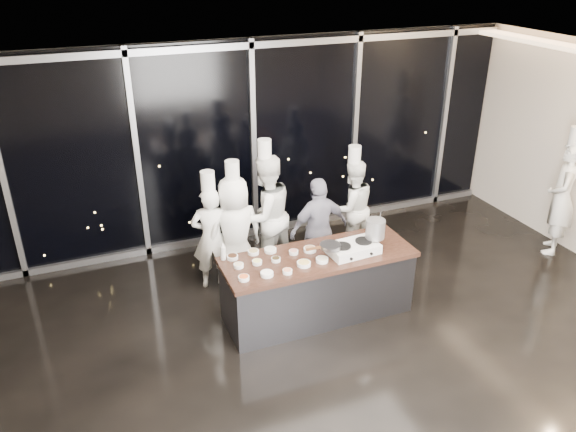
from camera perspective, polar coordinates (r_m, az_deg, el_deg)
name	(u,v)px	position (r m, az deg, el deg)	size (l,w,h in m)	color
ground	(348,355)	(6.93, 6.13, -13.88)	(9.00, 9.00, 0.00)	black
room_shell	(374,178)	(5.86, 8.68, 3.79)	(9.02, 7.02, 3.21)	beige
window_wall	(253,143)	(8.96, -3.61, 7.43)	(8.90, 0.11, 3.20)	black
demo_counter	(318,285)	(7.31, 3.03, -7.01)	(2.46, 0.86, 0.90)	#38383D
stove	(353,248)	(7.14, 6.60, -3.25)	(0.66, 0.44, 0.14)	silver
frying_pan	(330,246)	(6.96, 4.24, -3.06)	(0.47, 0.28, 0.04)	slate
stock_pot	(375,229)	(7.22, 8.86, -1.29)	(0.25, 0.25, 0.25)	#A9A9AB
prep_bowls	(277,260)	(6.91, -1.17, -4.52)	(1.17, 0.72, 0.05)	white
squeeze_bottle	(223,251)	(6.97, -6.61, -3.59)	(0.07, 0.07, 0.24)	silver
chef_far_left	(211,237)	(7.82, -7.78, -2.08)	(0.63, 0.51, 1.75)	white
chef_left	(235,232)	(7.81, -5.40, -1.58)	(0.85, 0.59, 1.87)	white
chef_center	(266,215)	(8.07, -2.28, 0.13)	(1.05, 0.92, 2.05)	white
guest	(319,229)	(8.00, 3.15, -1.32)	(0.93, 0.46, 1.54)	black
chef_right	(352,207)	(8.69, 6.49, 0.92)	(0.76, 0.60, 1.76)	white
chef_side	(562,197)	(9.59, 26.06, 1.71)	(0.78, 0.77, 2.04)	white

